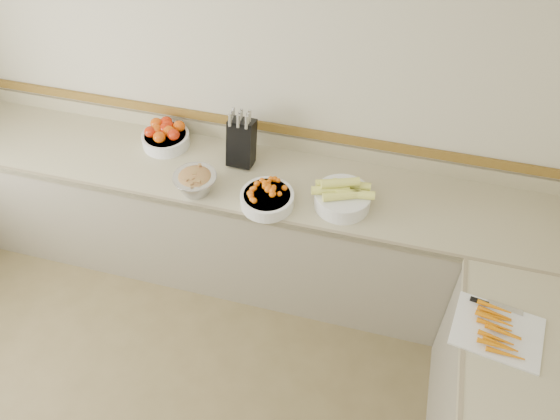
% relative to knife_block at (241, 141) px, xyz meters
% --- Properties ---
extents(back_wall, '(4.00, 0.00, 4.00)m').
position_rel_knife_block_xyz_m(back_wall, '(0.01, 0.20, 0.25)').
color(back_wall, beige).
rests_on(back_wall, ground_plane).
extents(counter_back, '(4.00, 0.65, 1.08)m').
position_rel_knife_block_xyz_m(counter_back, '(0.01, -0.12, -0.60)').
color(counter_back, tan).
rests_on(counter_back, ground_plane).
extents(knife_block, '(0.16, 0.19, 0.38)m').
position_rel_knife_block_xyz_m(knife_block, '(0.00, 0.00, 0.00)').
color(knife_block, black).
rests_on(knife_block, counter_back).
extents(tomato_bowl, '(0.31, 0.31, 0.15)m').
position_rel_knife_block_xyz_m(tomato_bowl, '(-0.52, 0.03, -0.08)').
color(tomato_bowl, white).
rests_on(tomato_bowl, counter_back).
extents(cherry_tomato_bowl, '(0.31, 0.31, 0.17)m').
position_rel_knife_block_xyz_m(cherry_tomato_bowl, '(0.25, -0.33, -0.10)').
color(cherry_tomato_bowl, white).
rests_on(cherry_tomato_bowl, counter_back).
extents(corn_bowl, '(0.36, 0.32, 0.19)m').
position_rel_knife_block_xyz_m(corn_bowl, '(0.67, -0.22, -0.08)').
color(corn_bowl, white).
rests_on(corn_bowl, counter_back).
extents(rhubarb_bowl, '(0.26, 0.26, 0.14)m').
position_rel_knife_block_xyz_m(rhubarb_bowl, '(-0.18, -0.33, -0.08)').
color(rhubarb_bowl, '#B2B2BA').
rests_on(rhubarb_bowl, counter_back).
extents(cutting_board, '(0.45, 0.37, 0.06)m').
position_rel_knife_block_xyz_m(cutting_board, '(1.52, -0.87, -0.14)').
color(cutting_board, silver).
rests_on(cutting_board, counter_right).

